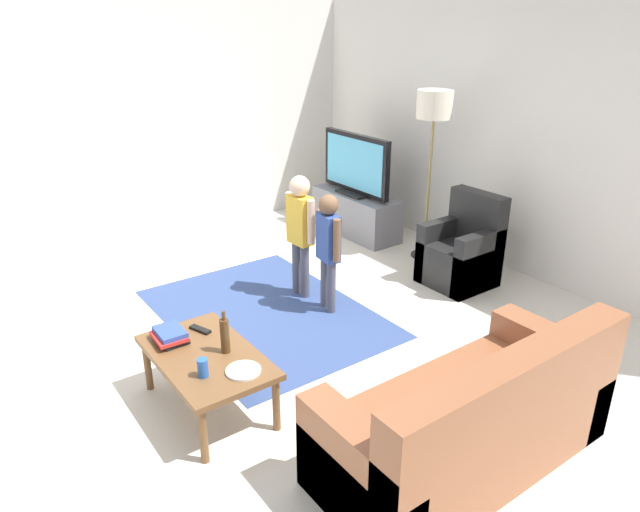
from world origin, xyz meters
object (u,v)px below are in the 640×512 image
at_px(floor_lamp, 434,114).
at_px(tv, 356,165).
at_px(couch, 475,425).
at_px(child_center, 328,242).
at_px(plate, 243,371).
at_px(book_stack, 170,335).
at_px(coffee_table, 206,361).
at_px(tv_stand, 356,214).
at_px(soda_can, 203,368).
at_px(child_near_tv, 300,225).
at_px(bottle, 225,335).
at_px(tv_remote, 200,329).
at_px(armchair, 463,254).

bearing_deg(floor_lamp, tv, -170.25).
xyz_separation_m(tv, couch, (3.47, -1.93, -0.56)).
bearing_deg(child_center, plate, -54.36).
bearing_deg(book_stack, coffee_table, 22.52).
bearing_deg(child_center, floor_lamp, 103.66).
xyz_separation_m(tv_stand, tv, (-0.00, -0.02, 0.60)).
xyz_separation_m(soda_can, plate, (0.10, 0.22, -0.05)).
distance_m(tv_stand, child_near_tv, 1.85).
distance_m(child_near_tv, plate, 1.97).
relative_size(book_stack, bottle, 0.85).
relative_size(child_near_tv, tv_remote, 6.80).
bearing_deg(soda_can, child_near_tv, 129.15).
distance_m(child_center, soda_can, 1.85).
bearing_deg(plate, tv, 130.26).
distance_m(floor_lamp, child_near_tv, 1.84).
xyz_separation_m(tv_stand, child_near_tv, (1.00, -1.48, 0.45)).
relative_size(tv_stand, tv, 1.09).
distance_m(bottle, soda_can, 0.30).
distance_m(armchair, coffee_table, 2.93).
bearing_deg(bottle, child_center, 117.94).
bearing_deg(bottle, floor_lamp, 110.57).
bearing_deg(armchair, coffee_table, -82.77).
distance_m(book_stack, soda_can, 0.51).
height_order(child_near_tv, child_center, child_near_tv).
height_order(couch, floor_lamp, floor_lamp).
xyz_separation_m(couch, armchair, (-1.76, 1.91, 0.01)).
relative_size(child_near_tv, soda_can, 9.64).
bearing_deg(couch, book_stack, -146.31).
xyz_separation_m(book_stack, bottle, (0.34, 0.24, 0.08)).
bearing_deg(child_center, armchair, 77.71).
height_order(armchair, child_near_tv, child_near_tv).
bearing_deg(tv_stand, plate, -49.95).
relative_size(tv_stand, child_center, 1.12).
height_order(floor_lamp, coffee_table, floor_lamp).
distance_m(couch, bottle, 1.63).
distance_m(book_stack, plate, 0.65).
bearing_deg(child_near_tv, plate, -44.46).
height_order(tv, soda_can, tv).
height_order(floor_lamp, plate, floor_lamp).
bearing_deg(plate, couch, 40.05).
bearing_deg(book_stack, tv_remote, 92.53).
bearing_deg(book_stack, soda_can, 0.04).
bearing_deg(armchair, child_near_tv, -115.91).
relative_size(floor_lamp, soda_can, 14.83).
bearing_deg(tv_remote, armchair, 71.13).
relative_size(child_center, tv_remote, 6.32).
relative_size(tv_stand, coffee_table, 1.20).
relative_size(tv, floor_lamp, 0.62).
xyz_separation_m(child_center, tv_remote, (0.38, -1.39, -0.22)).
bearing_deg(armchair, tv_remote, -88.59).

